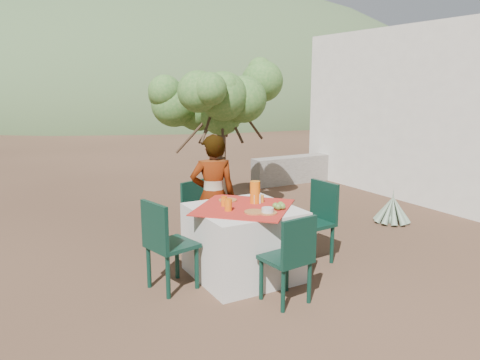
{
  "coord_description": "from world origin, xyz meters",
  "views": [
    {
      "loc": [
        -2.36,
        -4.41,
        2.03
      ],
      "look_at": [
        0.14,
        0.12,
        0.96
      ],
      "focal_mm": 35.0,
      "sensor_mm": 36.0,
      "label": 1
    }
  ],
  "objects_px": {
    "chair_far": "(199,212)",
    "person": "(213,196)",
    "chair_left": "(165,241)",
    "agave": "(392,210)",
    "guesthouse": "(441,111)",
    "juice_pitcher": "(255,192)",
    "chair_near": "(291,256)",
    "shrub_tree": "(223,108)",
    "chair_right": "(316,218)",
    "table": "(244,241)"
  },
  "relations": [
    {
      "from": "chair_far",
      "to": "person",
      "type": "bearing_deg",
      "value": -99.4
    },
    {
      "from": "chair_left",
      "to": "agave",
      "type": "relative_size",
      "value": 1.6
    },
    {
      "from": "guesthouse",
      "to": "juice_pitcher",
      "type": "bearing_deg",
      "value": -159.79
    },
    {
      "from": "chair_near",
      "to": "agave",
      "type": "height_order",
      "value": "chair_near"
    },
    {
      "from": "shrub_tree",
      "to": "guesthouse",
      "type": "relative_size",
      "value": 0.5
    },
    {
      "from": "chair_near",
      "to": "shrub_tree",
      "type": "bearing_deg",
      "value": -112.2
    },
    {
      "from": "person",
      "to": "juice_pitcher",
      "type": "relative_size",
      "value": 6.08
    },
    {
      "from": "chair_near",
      "to": "person",
      "type": "height_order",
      "value": "person"
    },
    {
      "from": "chair_far",
      "to": "chair_right",
      "type": "height_order",
      "value": "chair_right"
    },
    {
      "from": "table",
      "to": "chair_near",
      "type": "height_order",
      "value": "chair_near"
    },
    {
      "from": "person",
      "to": "shrub_tree",
      "type": "relative_size",
      "value": 0.69
    },
    {
      "from": "table",
      "to": "juice_pitcher",
      "type": "bearing_deg",
      "value": 22.79
    },
    {
      "from": "chair_right",
      "to": "juice_pitcher",
      "type": "height_order",
      "value": "juice_pitcher"
    },
    {
      "from": "chair_near",
      "to": "chair_far",
      "type": "bearing_deg",
      "value": -92.7
    },
    {
      "from": "chair_far",
      "to": "agave",
      "type": "bearing_deg",
      "value": -25.53
    },
    {
      "from": "agave",
      "to": "juice_pitcher",
      "type": "xyz_separation_m",
      "value": [
        -2.69,
        -0.55,
        0.69
      ]
    },
    {
      "from": "chair_left",
      "to": "shrub_tree",
      "type": "distance_m",
      "value": 3.09
    },
    {
      "from": "table",
      "to": "shrub_tree",
      "type": "bearing_deg",
      "value": 67.97
    },
    {
      "from": "shrub_tree",
      "to": "guesthouse",
      "type": "distance_m",
      "value": 4.72
    },
    {
      "from": "chair_left",
      "to": "chair_right",
      "type": "xyz_separation_m",
      "value": [
        1.81,
        -0.07,
        0.0
      ]
    },
    {
      "from": "chair_far",
      "to": "guesthouse",
      "type": "relative_size",
      "value": 0.2
    },
    {
      "from": "chair_left",
      "to": "juice_pitcher",
      "type": "bearing_deg",
      "value": -101.79
    },
    {
      "from": "chair_far",
      "to": "guesthouse",
      "type": "distance_m",
      "value": 5.89
    },
    {
      "from": "chair_left",
      "to": "person",
      "type": "distance_m",
      "value": 1.09
    },
    {
      "from": "guesthouse",
      "to": "juice_pitcher",
      "type": "relative_size",
      "value": 17.49
    },
    {
      "from": "chair_far",
      "to": "chair_near",
      "type": "distance_m",
      "value": 1.8
    },
    {
      "from": "person",
      "to": "table",
      "type": "bearing_deg",
      "value": 110.75
    },
    {
      "from": "table",
      "to": "juice_pitcher",
      "type": "height_order",
      "value": "juice_pitcher"
    },
    {
      "from": "chair_left",
      "to": "agave",
      "type": "height_order",
      "value": "chair_left"
    },
    {
      "from": "chair_right",
      "to": "juice_pitcher",
      "type": "relative_size",
      "value": 3.86
    },
    {
      "from": "chair_right",
      "to": "juice_pitcher",
      "type": "distance_m",
      "value": 0.85
    },
    {
      "from": "chair_near",
      "to": "chair_right",
      "type": "bearing_deg",
      "value": -145.55
    },
    {
      "from": "chair_left",
      "to": "chair_right",
      "type": "bearing_deg",
      "value": -105.64
    },
    {
      "from": "table",
      "to": "juice_pitcher",
      "type": "distance_m",
      "value": 0.54
    },
    {
      "from": "chair_far",
      "to": "person",
      "type": "distance_m",
      "value": 0.4
    },
    {
      "from": "guesthouse",
      "to": "agave",
      "type": "bearing_deg",
      "value": -152.11
    },
    {
      "from": "chair_near",
      "to": "juice_pitcher",
      "type": "distance_m",
      "value": 0.97
    },
    {
      "from": "chair_near",
      "to": "juice_pitcher",
      "type": "bearing_deg",
      "value": -105.06
    },
    {
      "from": "chair_near",
      "to": "chair_right",
      "type": "distance_m",
      "value": 1.19
    },
    {
      "from": "table",
      "to": "chair_left",
      "type": "bearing_deg",
      "value": 176.9
    },
    {
      "from": "chair_near",
      "to": "shrub_tree",
      "type": "distance_m",
      "value": 3.42
    },
    {
      "from": "guesthouse",
      "to": "chair_far",
      "type": "bearing_deg",
      "value": -169.26
    },
    {
      "from": "chair_far",
      "to": "chair_near",
      "type": "bearing_deg",
      "value": -104.56
    },
    {
      "from": "chair_right",
      "to": "shrub_tree",
      "type": "distance_m",
      "value": 2.58
    },
    {
      "from": "agave",
      "to": "juice_pitcher",
      "type": "relative_size",
      "value": 2.39
    },
    {
      "from": "guesthouse",
      "to": "juice_pitcher",
      "type": "xyz_separation_m",
      "value": [
        -5.45,
        -2.01,
        -0.62
      ]
    },
    {
      "from": "table",
      "to": "chair_right",
      "type": "xyz_separation_m",
      "value": [
        0.95,
        -0.02,
        0.13
      ]
    },
    {
      "from": "agave",
      "to": "table",
      "type": "bearing_deg",
      "value": -167.78
    },
    {
      "from": "chair_near",
      "to": "chair_left",
      "type": "bearing_deg",
      "value": -49.27
    },
    {
      "from": "chair_near",
      "to": "guesthouse",
      "type": "height_order",
      "value": "guesthouse"
    }
  ]
}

